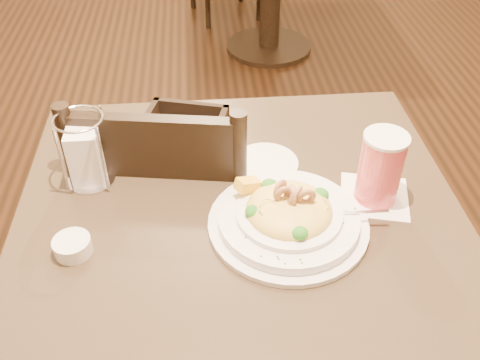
{
  "coord_description": "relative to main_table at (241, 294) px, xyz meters",
  "views": [
    {
      "loc": [
        -0.07,
        -0.76,
        1.5
      ],
      "look_at": [
        0.0,
        0.02,
        0.84
      ],
      "focal_mm": 40.0,
      "sensor_mm": 36.0,
      "label": 1
    }
  ],
  "objects": [
    {
      "name": "main_table",
      "position": [
        0.0,
        0.0,
        0.0
      ],
      "size": [
        0.9,
        0.9,
        0.76
      ],
      "color": "black",
      "rests_on": "ground"
    },
    {
      "name": "bread_basket",
      "position": [
        -0.11,
        0.29,
        0.26
      ],
      "size": [
        0.22,
        0.2,
        0.05
      ],
      "rotation": [
        0.0,
        0.0,
        -0.28
      ],
      "color": "black",
      "rests_on": "main_table"
    },
    {
      "name": "dining_chair_near",
      "position": [
        -0.15,
        0.28,
        -0.02
      ],
      "size": [
        0.48,
        0.48,
        0.93
      ],
      "rotation": [
        0.0,
        0.0,
        2.98
      ],
      "color": "black",
      "rests_on": "ground"
    },
    {
      "name": "side_plate",
      "position": [
        0.07,
        0.16,
        0.25
      ],
      "size": [
        0.16,
        0.16,
        0.01
      ],
      "primitive_type": "cylinder",
      "rotation": [
        0.0,
        0.0,
        0.1
      ],
      "color": "white",
      "rests_on": "main_table"
    },
    {
      "name": "pasta_bowl",
      "position": [
        0.09,
        -0.03,
        0.27
      ],
      "size": [
        0.35,
        0.31,
        0.1
      ],
      "rotation": [
        0.0,
        0.0,
        -0.22
      ],
      "color": "white",
      "rests_on": "main_table"
    },
    {
      "name": "butter_ramekin",
      "position": [
        -0.32,
        -0.07,
        0.26
      ],
      "size": [
        0.08,
        0.08,
        0.03
      ],
      "primitive_type": "cylinder",
      "rotation": [
        0.0,
        0.0,
        -0.08
      ],
      "color": "white",
      "rests_on": "main_table"
    },
    {
      "name": "drink_glass",
      "position": [
        0.28,
        0.04,
        0.32
      ],
      "size": [
        0.17,
        0.17,
        0.15
      ],
      "rotation": [
        0.0,
        0.0,
        -0.25
      ],
      "color": "white",
      "rests_on": "main_table"
    },
    {
      "name": "napkin_caddy",
      "position": [
        -0.31,
        0.14,
        0.31
      ],
      "size": [
        0.1,
        0.1,
        0.16
      ],
      "rotation": [
        0.0,
        0.0,
        -0.19
      ],
      "color": "silver",
      "rests_on": "main_table"
    }
  ]
}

